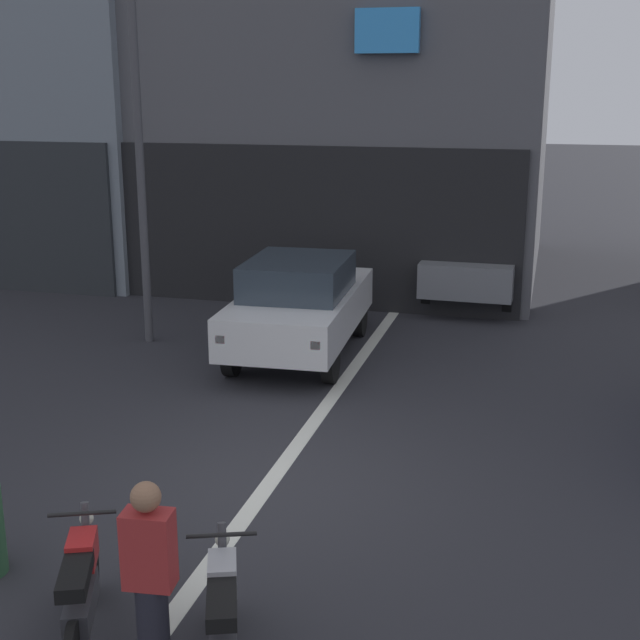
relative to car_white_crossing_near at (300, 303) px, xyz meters
name	(u,v)px	position (x,y,z in m)	size (l,w,h in m)	color
ground_plane	(268,485)	(1.02, -4.76, -0.89)	(120.00, 120.00, 0.00)	#2B2B30
lane_centre_line	(375,338)	(1.02, 1.24, -0.88)	(0.20, 18.00, 0.01)	silver
building_mid_block	(363,11)	(-0.63, 7.44, 5.09)	(8.47, 8.68, 11.98)	#56565B
car_white_crossing_near	(300,303)	(0.00, 0.00, 0.00)	(1.96, 4.18, 1.64)	black
car_grey_down_street	(476,257)	(2.44, 4.74, 0.00)	(1.83, 4.13, 1.64)	black
street_lamp	(137,103)	(-2.79, 0.10, 3.17)	(0.36, 0.36, 6.64)	#47474C
motorcycle_red_row_leftmost	(81,589)	(0.47, -7.81, -0.43)	(0.75, 1.57, 0.98)	black
motorcycle_silver_row_left_mid	(223,615)	(1.69, -7.85, -0.43)	(0.71, 1.59, 0.98)	black
person_by_motorcycles	(151,586)	(1.28, -8.19, -0.03)	(0.38, 0.26, 1.67)	#23232D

